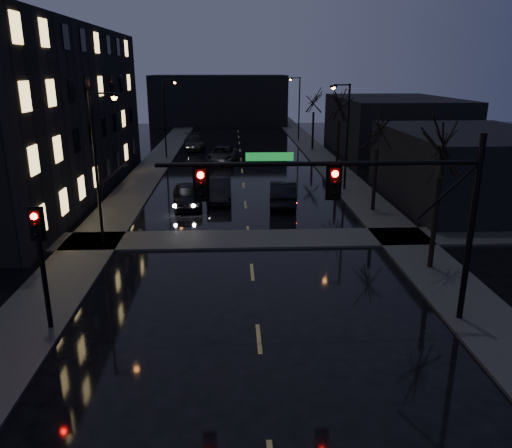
{
  "coord_description": "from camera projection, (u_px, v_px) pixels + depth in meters",
  "views": [
    {
      "loc": [
        -0.82,
        -7.45,
        9.06
      ],
      "look_at": [
        0.05,
        11.26,
        3.2
      ],
      "focal_mm": 35.0,
      "sensor_mm": 36.0,
      "label": 1
    }
  ],
  "objects": [
    {
      "name": "sidewalk_left",
      "position": [
        144.0,
        178.0,
        42.82
      ],
      "size": [
        3.0,
        140.0,
        0.12
      ],
      "primitive_type": "cube",
      "color": "#2D2D2B",
      "rests_on": "ground"
    },
    {
      "name": "sidewalk_right",
      "position": [
        340.0,
        176.0,
        43.57
      ],
      "size": [
        3.0,
        140.0,
        0.12
      ],
      "primitive_type": "cube",
      "color": "#2D2D2B",
      "rests_on": "ground"
    },
    {
      "name": "sidewalk_cross",
      "position": [
        249.0,
        239.0,
        27.47
      ],
      "size": [
        40.0,
        3.0,
        0.12
      ],
      "primitive_type": "cube",
      "color": "#2D2D2B",
      "rests_on": "ground"
    },
    {
      "name": "apartment_block",
      "position": [
        15.0,
        113.0,
        35.93
      ],
      "size": [
        12.0,
        30.0,
        12.0
      ],
      "primitive_type": "cube",
      "color": "black",
      "rests_on": "ground"
    },
    {
      "name": "commercial_right_near",
      "position": [
        468.0,
        167.0,
        34.57
      ],
      "size": [
        10.0,
        14.0,
        5.0
      ],
      "primitive_type": "cube",
      "color": "black",
      "rests_on": "ground"
    },
    {
      "name": "commercial_right_far",
      "position": [
        393.0,
        125.0,
        55.46
      ],
      "size": [
        12.0,
        18.0,
        6.0
      ],
      "primitive_type": "cube",
      "color": "black",
      "rests_on": "ground"
    },
    {
      "name": "far_block",
      "position": [
        219.0,
        100.0,
        82.88
      ],
      "size": [
        22.0,
        10.0,
        8.0
      ],
      "primitive_type": "cube",
      "color": "black",
      "rests_on": "ground"
    },
    {
      "name": "signal_mast",
      "position": [
        369.0,
        196.0,
        17.14
      ],
      "size": [
        11.11,
        0.41,
        7.0
      ],
      "color": "black",
      "rests_on": "ground"
    },
    {
      "name": "signal_pole_left",
      "position": [
        41.0,
        252.0,
        17.19
      ],
      "size": [
        0.35,
        0.41,
        4.53
      ],
      "color": "black",
      "rests_on": "ground"
    },
    {
      "name": "tree_near",
      "position": [
        444.0,
        137.0,
        21.71
      ],
      "size": [
        3.52,
        3.52,
        8.08
      ],
      "color": "black",
      "rests_on": "ground"
    },
    {
      "name": "tree_mid_a",
      "position": [
        379.0,
        122.0,
        31.36
      ],
      "size": [
        3.3,
        3.3,
        7.58
      ],
      "color": "black",
      "rests_on": "ground"
    },
    {
      "name": "tree_mid_b",
      "position": [
        340.0,
        98.0,
        42.57
      ],
      "size": [
        3.74,
        3.74,
        8.59
      ],
      "color": "black",
      "rests_on": "ground"
    },
    {
      "name": "tree_far",
      "position": [
        314.0,
        96.0,
        56.08
      ],
      "size": [
        3.43,
        3.43,
        7.88
      ],
      "color": "black",
      "rests_on": "ground"
    },
    {
      "name": "streetlight_l_near",
      "position": [
        99.0,
        157.0,
        25.25
      ],
      "size": [
        1.53,
        0.28,
        8.0
      ],
      "color": "black",
      "rests_on": "ground"
    },
    {
      "name": "streetlight_l_far",
      "position": [
        166.0,
        112.0,
        50.99
      ],
      "size": [
        1.53,
        0.28,
        8.0
      ],
      "color": "black",
      "rests_on": "ground"
    },
    {
      "name": "streetlight_r_mid",
      "position": [
        345.0,
        128.0,
        37.36
      ],
      "size": [
        1.53,
        0.28,
        8.0
      ],
      "color": "black",
      "rests_on": "ground"
    },
    {
      "name": "streetlight_r_far",
      "position": [
        298.0,
        103.0,
        64.05
      ],
      "size": [
        1.53,
        0.28,
        8.0
      ],
      "color": "black",
      "rests_on": "ground"
    },
    {
      "name": "oncoming_car_a",
      "position": [
        187.0,
        195.0,
        33.93
      ],
      "size": [
        2.44,
        4.82,
        1.58
      ],
      "primitive_type": "imported",
      "rotation": [
        0.0,
        0.0,
        0.13
      ],
      "color": "black",
      "rests_on": "ground"
    },
    {
      "name": "oncoming_car_b",
      "position": [
        219.0,
        190.0,
        35.47
      ],
      "size": [
        1.79,
        4.87,
        1.59
      ],
      "primitive_type": "imported",
      "rotation": [
        0.0,
        0.0,
        0.02
      ],
      "color": "black",
      "rests_on": "ground"
    },
    {
      "name": "oncoming_car_c",
      "position": [
        222.0,
        155.0,
        49.79
      ],
      "size": [
        3.31,
        6.0,
        1.59
      ],
      "primitive_type": "imported",
      "rotation": [
        0.0,
        0.0,
        -0.12
      ],
      "color": "black",
      "rests_on": "ground"
    },
    {
      "name": "oncoming_car_d",
      "position": [
        194.0,
        142.0,
        57.94
      ],
      "size": [
        2.9,
        5.88,
        1.65
      ],
      "primitive_type": "imported",
      "rotation": [
        0.0,
        0.0,
        0.11
      ],
      "color": "black",
      "rests_on": "ground"
    },
    {
      "name": "lead_car",
      "position": [
        283.0,
        193.0,
        34.41
      ],
      "size": [
        2.2,
        5.18,
        1.66
      ],
      "primitive_type": "imported",
      "rotation": [
        0.0,
        0.0,
        3.05
      ],
      "color": "black",
      "rests_on": "ground"
    }
  ]
}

